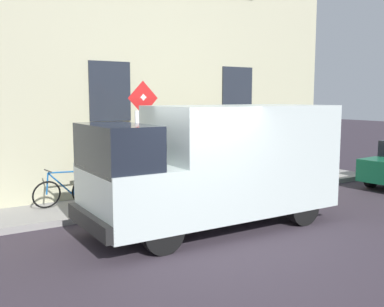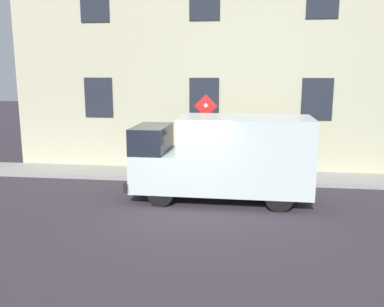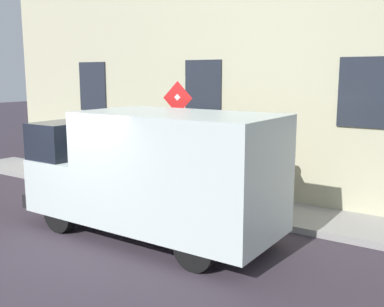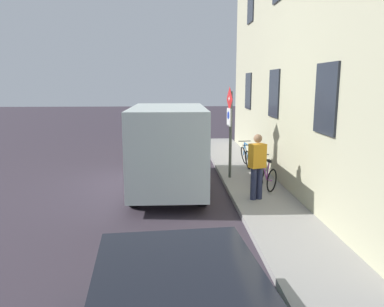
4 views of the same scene
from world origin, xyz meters
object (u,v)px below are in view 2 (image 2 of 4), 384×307
bicycle_orange (191,162)px  pedestrian (273,151)px  sign_post_stacked (206,125)px  bicycle_red (215,162)px  bicycle_purple (240,163)px  delivery_van (225,156)px  bicycle_blue (168,161)px

bicycle_orange → pedestrian: bearing=163.9°
sign_post_stacked → pedestrian: 2.53m
bicycle_red → bicycle_orange: same height
bicycle_red → bicycle_orange: bearing=7.4°
bicycle_purple → bicycle_orange: (-0.00, 1.78, 0.00)m
sign_post_stacked → bicycle_orange: 1.86m
sign_post_stacked → bicycle_red: sign_post_stacked is taller
pedestrian → sign_post_stacked: bearing=169.4°
delivery_van → pedestrian: (2.29, -1.56, -0.26)m
bicycle_orange → bicycle_blue: 0.89m
sign_post_stacked → bicycle_orange: bearing=34.1°
delivery_van → bicycle_purple: (2.83, -0.40, -0.82)m
bicycle_blue → bicycle_red: bearing=175.9°
bicycle_red → bicycle_blue: bearing=7.4°
bicycle_red → bicycle_blue: (-0.00, 1.78, 0.00)m
sign_post_stacked → delivery_van: bearing=-158.3°
bicycle_purple → bicycle_red: same height
bicycle_orange → bicycle_blue: bearing=-5.8°
bicycle_purple → pedestrian: pedestrian is taller
bicycle_purple → bicycle_orange: 1.78m
bicycle_red → pedestrian: 2.19m
bicycle_orange → bicycle_red: bearing=174.4°
bicycle_orange → bicycle_blue: size_ratio=1.00×
delivery_van → bicycle_red: size_ratio=3.12×
sign_post_stacked → bicycle_red: 1.78m
delivery_van → bicycle_red: (2.83, 0.49, -0.82)m
sign_post_stacked → bicycle_red: (0.91, -0.27, -1.50)m
bicycle_red → pedestrian: pedestrian is taller
bicycle_purple → bicycle_orange: bearing=-3.8°
delivery_van → bicycle_red: bearing=-79.8°
sign_post_stacked → delivery_van: sign_post_stacked is taller
pedestrian → bicycle_purple: bearing=135.4°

